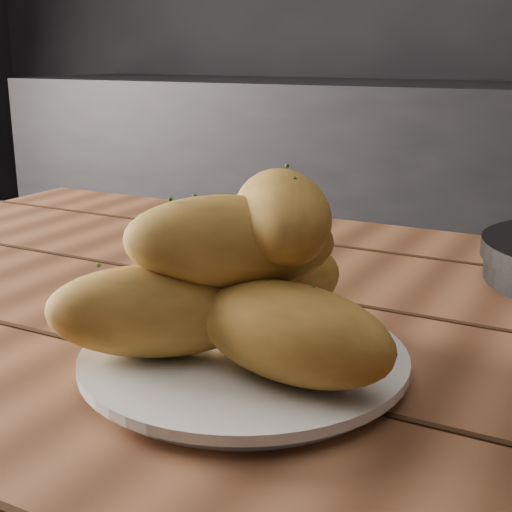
# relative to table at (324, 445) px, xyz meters

# --- Properties ---
(counter) EXTENTS (2.80, 0.60, 0.90)m
(counter) POSITION_rel_table_xyz_m (-0.41, 1.67, -0.20)
(counter) COLOR black
(counter) RESTS_ON ground
(table) EXTENTS (1.43, 0.89, 0.75)m
(table) POSITION_rel_table_xyz_m (0.00, 0.00, 0.00)
(table) COLOR brown
(table) RESTS_ON ground
(plate) EXTENTS (0.26, 0.26, 0.02)m
(plate) POSITION_rel_table_xyz_m (-0.03, -0.09, 0.11)
(plate) COLOR white
(plate) RESTS_ON table
(bread_rolls) EXTENTS (0.28, 0.25, 0.14)m
(bread_rolls) POSITION_rel_table_xyz_m (-0.04, -0.08, 0.18)
(bread_rolls) COLOR #C08A35
(bread_rolls) RESTS_ON plate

